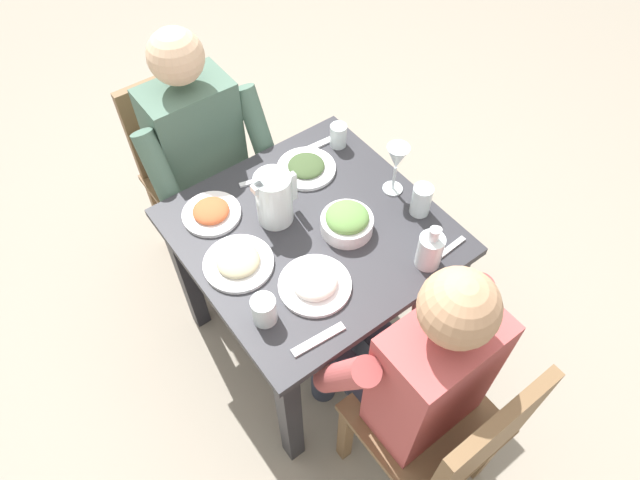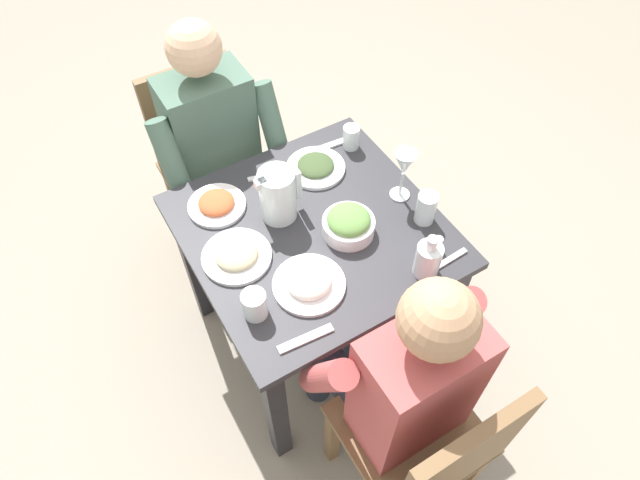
{
  "view_description": "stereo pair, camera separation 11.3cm",
  "coord_description": "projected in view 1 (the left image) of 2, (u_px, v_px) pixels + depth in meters",
  "views": [
    {
      "loc": [
        -0.66,
        -0.93,
        2.15
      ],
      "look_at": [
        -0.01,
        -0.06,
        0.73
      ],
      "focal_mm": 31.29,
      "sensor_mm": 36.0,
      "label": 1
    },
    {
      "loc": [
        -0.57,
        -1.0,
        2.15
      ],
      "look_at": [
        -0.01,
        -0.06,
        0.73
      ],
      "focal_mm": 31.29,
      "sensor_mm": 36.0,
      "label": 2
    }
  ],
  "objects": [
    {
      "name": "plate_rice_curry",
      "position": [
        211.0,
        212.0,
        1.85
      ],
      "size": [
        0.2,
        0.2,
        0.04
      ],
      "color": "white",
      "rests_on": "dining_table"
    },
    {
      "name": "water_pitcher",
      "position": [
        274.0,
        198.0,
        1.79
      ],
      "size": [
        0.16,
        0.12,
        0.19
      ],
      "color": "silver",
      "rests_on": "dining_table"
    },
    {
      "name": "diner_near",
      "position": [
        407.0,
        362.0,
        1.63
      ],
      "size": [
        0.48,
        0.53,
        1.17
      ],
      "color": "#B24C4C",
      "rests_on": "ground_plane"
    },
    {
      "name": "fork_near",
      "position": [
        323.0,
        143.0,
        2.08
      ],
      "size": [
        0.17,
        0.04,
        0.01
      ],
      "primitive_type": "cube",
      "rotation": [
        0.0,
        0.0,
        -0.07
      ],
      "color": "silver",
      "rests_on": "dining_table"
    },
    {
      "name": "plate_yoghurt",
      "position": [
        315.0,
        283.0,
        1.68
      ],
      "size": [
        0.22,
        0.22,
        0.06
      ],
      "color": "white",
      "rests_on": "dining_table"
    },
    {
      "name": "fork_far",
      "position": [
        318.0,
        339.0,
        1.58
      ],
      "size": [
        0.17,
        0.04,
        0.01
      ],
      "primitive_type": "cube",
      "rotation": [
        0.0,
        0.0,
        -0.08
      ],
      "color": "silver",
      "rests_on": "dining_table"
    },
    {
      "name": "water_glass_far_left",
      "position": [
        421.0,
        200.0,
        1.83
      ],
      "size": [
        0.07,
        0.07,
        0.11
      ],
      "primitive_type": "cylinder",
      "color": "silver",
      "rests_on": "dining_table"
    },
    {
      "name": "plate_dolmas",
      "position": [
        306.0,
        167.0,
        1.99
      ],
      "size": [
        0.21,
        0.21,
        0.04
      ],
      "color": "white",
      "rests_on": "dining_table"
    },
    {
      "name": "diner_far",
      "position": [
        211.0,
        168.0,
        2.11
      ],
      "size": [
        0.48,
        0.53,
        1.17
      ],
      "color": "#4C6B5B",
      "rests_on": "ground_plane"
    },
    {
      "name": "plate_beans",
      "position": [
        238.0,
        262.0,
        1.73
      ],
      "size": [
        0.22,
        0.22,
        0.05
      ],
      "color": "white",
      "rests_on": "dining_table"
    },
    {
      "name": "wine_glass",
      "position": [
        397.0,
        160.0,
        1.83
      ],
      "size": [
        0.08,
        0.08,
        0.2
      ],
      "color": "silver",
      "rests_on": "dining_table"
    },
    {
      "name": "chair_near",
      "position": [
        447.0,
        435.0,
        1.64
      ],
      "size": [
        0.4,
        0.4,
        0.88
      ],
      "color": "brown",
      "rests_on": "ground_plane"
    },
    {
      "name": "knife_near",
      "position": [
        444.0,
        253.0,
        1.77
      ],
      "size": [
        0.19,
        0.03,
        0.01
      ],
      "primitive_type": "cube",
      "rotation": [
        0.0,
        0.0,
        0.05
      ],
      "color": "silver",
      "rests_on": "dining_table"
    },
    {
      "name": "salt_shaker",
      "position": [
        436.0,
        234.0,
        1.78
      ],
      "size": [
        0.03,
        0.03,
        0.05
      ],
      "color": "white",
      "rests_on": "dining_table"
    },
    {
      "name": "salad_bowl",
      "position": [
        347.0,
        221.0,
        1.8
      ],
      "size": [
        0.17,
        0.17,
        0.09
      ],
      "color": "white",
      "rests_on": "dining_table"
    },
    {
      "name": "ground_plane",
      "position": [
        314.0,
        333.0,
        2.4
      ],
      "size": [
        8.0,
        8.0,
        0.0
      ],
      "primitive_type": "plane",
      "color": "gray"
    },
    {
      "name": "chair_far",
      "position": [
        192.0,
        165.0,
        2.33
      ],
      "size": [
        0.4,
        0.4,
        0.88
      ],
      "color": "brown",
      "rests_on": "ground_plane"
    },
    {
      "name": "water_glass_far_right",
      "position": [
        264.0,
        310.0,
        1.59
      ],
      "size": [
        0.07,
        0.07,
        0.09
      ],
      "primitive_type": "cylinder",
      "color": "silver",
      "rests_on": "dining_table"
    },
    {
      "name": "water_glass_near_left",
      "position": [
        338.0,
        136.0,
        2.04
      ],
      "size": [
        0.06,
        0.06,
        0.09
      ],
      "primitive_type": "cylinder",
      "color": "silver",
      "rests_on": "dining_table"
    },
    {
      "name": "knife_far",
      "position": [
        265.0,
        179.0,
        1.96
      ],
      "size": [
        0.18,
        0.07,
        0.01
      ],
      "primitive_type": "cube",
      "rotation": [
        0.0,
        0.0,
        -0.28
      ],
      "color": "silver",
      "rests_on": "dining_table"
    },
    {
      "name": "dining_table",
      "position": [
        312.0,
        253.0,
        1.94
      ],
      "size": [
        0.81,
        0.81,
        0.72
      ],
      "color": "#2D2D33",
      "rests_on": "ground_plane"
    },
    {
      "name": "oil_carafe",
      "position": [
        430.0,
        252.0,
        1.7
      ],
      "size": [
        0.08,
        0.08,
        0.16
      ],
      "color": "silver",
      "rests_on": "dining_table"
    }
  ]
}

